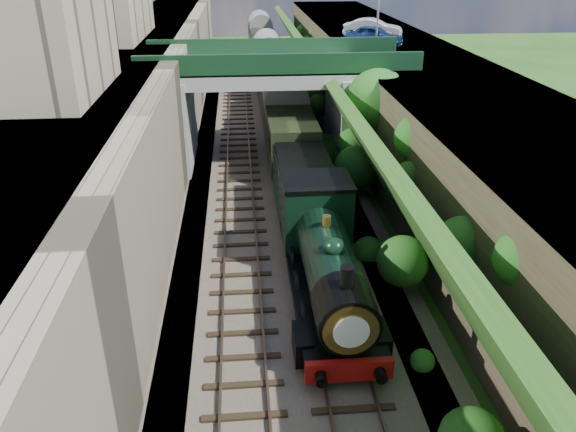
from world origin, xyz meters
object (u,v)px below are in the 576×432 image
object	(u,v)px
tree	(379,103)
car_blue	(374,36)
car_silver	(373,28)
locomotive	(326,261)
road_bridge	(284,98)
tender	(304,191)

from	to	relation	value
tree	car_blue	world-z (taller)	car_blue
tree	car_silver	xyz separation A→B (m)	(2.47, 13.12, 2.32)
locomotive	road_bridge	bearing A→B (deg)	90.91
tree	tender	distance (m)	7.46
car_blue	road_bridge	bearing A→B (deg)	157.08
tree	car_blue	bearing A→B (deg)	79.41
car_blue	car_silver	size ratio (longest dim) A/B	0.93
tree	car_silver	size ratio (longest dim) A/B	1.52
road_bridge	tree	world-z (taller)	road_bridge
locomotive	car_blue	bearing A→B (deg)	73.44
road_bridge	tree	bearing A→B (deg)	-38.12
car_blue	tender	xyz separation A→B (m)	(-6.51, -14.53, -5.32)
tree	locomotive	bearing A→B (deg)	-110.99
locomotive	tender	bearing A→B (deg)	90.00
car_blue	car_silver	bearing A→B (deg)	16.04
tree	tender	xyz separation A→B (m)	(-4.71, -4.92, -3.03)
car_silver	tender	size ratio (longest dim) A/B	0.72
tree	road_bridge	bearing A→B (deg)	141.88
tree	locomotive	size ratio (longest dim) A/B	0.65
car_silver	locomotive	xyz separation A→B (m)	(-7.19, -25.41, -5.07)
locomotive	tree	bearing A→B (deg)	69.01
car_silver	tender	xyz separation A→B (m)	(-7.19, -18.05, -5.34)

